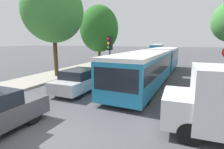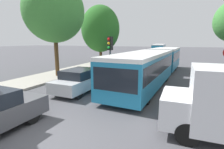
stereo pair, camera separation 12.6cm
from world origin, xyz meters
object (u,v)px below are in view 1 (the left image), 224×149
Objects in this scene: queued_car_blue at (130,61)px; tree_left_far at (99,29)px; queued_car_white at (142,58)px; queued_car_black at (115,67)px; traffic_light at (110,50)px; city_bus_rear at (157,48)px; queued_car_silver at (80,80)px; tree_left_mid at (53,11)px; queued_car_tan at (148,55)px; articulated_bus at (154,62)px.

tree_left_far reaches higher than queued_car_blue.
tree_left_far is at bearing 133.41° from queued_car_white.
traffic_light reaches higher than queued_car_black.
queued_car_black is 5.29m from queued_car_blue.
queued_car_silver is at bearing 176.95° from city_bus_rear.
tree_left_mid reaches higher than queued_car_white.
city_bus_rear is 2.74× the size of queued_car_silver.
queued_car_white is at bearing 177.72° from city_bus_rear.
queued_car_white is at bearing 0.81° from queued_car_silver.
city_bus_rear reaches higher than queued_car_white.
queued_car_tan is at bearing 177.17° from city_bus_rear.
queued_car_tan is at bearing 1.63° from queued_car_black.
tree_left_far is (-4.74, -10.56, 3.99)m from queued_car_tan.
queued_car_blue is 10.36m from tree_left_mid.
traffic_light is (-2.46, -3.75, 1.13)m from articulated_bus.
tree_left_far is at bearing 77.19° from queued_car_blue.
tree_left_far reaches higher than city_bus_rear.
traffic_light is (1.14, -4.01, 1.76)m from queued_car_black.
queued_car_white is 0.97× the size of queued_car_tan.
queued_car_black is 10.89m from queued_car_white.
queued_car_white is (0.25, 16.83, -0.03)m from queued_car_silver.
articulated_bus is at bearing -144.63° from queued_car_blue.
queued_car_black is at bearing 177.03° from city_bus_rear.
queued_car_black is at bearing -179.43° from queued_car_white.
queued_car_blue is (-0.07, -24.00, -0.63)m from city_bus_rear.
tree_left_mid is at bearing 163.49° from queued_car_white.
queued_car_black is 0.53× the size of tree_left_mid.
tree_left_far reaches higher than articulated_bus.
queued_car_tan is (0.04, -12.25, -0.68)m from city_bus_rear.
queued_car_black is 7.04m from tree_left_mid.
queued_car_blue is 1.06× the size of queued_car_tan.
queued_car_silver is 0.96× the size of queued_car_black.
queued_car_blue is (-0.10, 5.29, 0.01)m from queued_car_black.
city_bus_rear is 1.40× the size of tree_left_mid.
articulated_bus is 6.78m from queued_car_silver.
queued_car_silver is at bearing -179.19° from queued_car_white.
articulated_bus is at bearing -92.45° from queued_car_black.
articulated_bus is 17.68m from queued_car_tan.
queued_car_white is at bearing 0.57° from queued_car_black.
queued_car_silver is at bearing -69.35° from tree_left_far.
city_bus_rear is 33.34m from traffic_light.
traffic_light reaches higher than queued_car_silver.
queued_car_black is 17.04m from queued_car_tan.
queued_car_silver is at bearing -178.47° from queued_car_tan.
tree_left_far reaches higher than queued_car_silver.
queued_car_tan is 21.16m from traffic_light.
queued_car_silver is 0.53× the size of tree_left_far.
queued_car_silver is (-3.64, -5.68, -0.66)m from articulated_bus.
queued_car_silver is 1.04× the size of queued_car_white.
traffic_light is (1.24, -9.30, 1.75)m from queued_car_blue.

